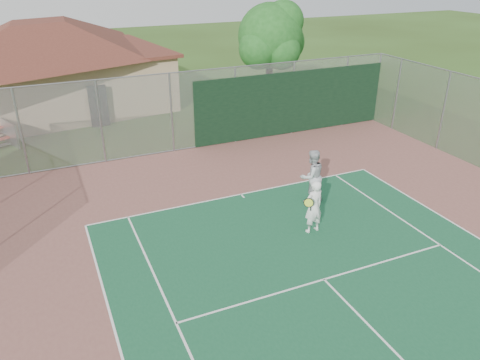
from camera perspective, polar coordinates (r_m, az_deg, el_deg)
name	(u,v)px	position (r m, az deg, el deg)	size (l,w,h in m)	color
back_fence	(238,107)	(21.59, -0.29, 8.87)	(20.08, 0.11, 3.53)	gray
side_fence_right	(443,111)	(22.55, 23.54, 7.69)	(0.08, 9.00, 3.50)	gray
clubhouse	(45,58)	(28.36, -22.72, 13.58)	(14.44, 10.66, 5.76)	tan
tree	(272,38)	(26.88, 3.90, 16.86)	(4.20, 3.98, 5.86)	#371F14
player_white_front	(313,207)	(14.58, 8.95, -3.28)	(0.88, 0.67, 1.75)	white
player_grey_back	(312,177)	(16.37, 8.72, 0.39)	(1.01, 0.82, 1.93)	#B1B4B7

